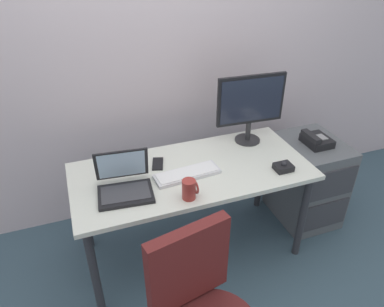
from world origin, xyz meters
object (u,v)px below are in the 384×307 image
object	(u,v)px
desk_phone	(316,140)
cell_phone	(158,164)
trackball_mouse	(283,167)
coffee_mug	(189,189)
file_cabinet	(307,181)
laptop	(124,183)
keyboard	(187,174)
monitor_main	(251,104)

from	to	relation	value
desk_phone	cell_phone	size ratio (longest dim) A/B	1.41
trackball_mouse	coffee_mug	distance (m)	0.65
file_cabinet	laptop	world-z (taller)	laptop
desk_phone	keyboard	size ratio (longest dim) A/B	0.48
file_cabinet	desk_phone	size ratio (longest dim) A/B	3.38
trackball_mouse	cell_phone	distance (m)	0.80
keyboard	desk_phone	bearing A→B (deg)	5.17
laptop	cell_phone	size ratio (longest dim) A/B	2.38
trackball_mouse	coffee_mug	world-z (taller)	coffee_mug
file_cabinet	monitor_main	distance (m)	0.82
monitor_main	keyboard	bearing A→B (deg)	-154.55
trackball_mouse	file_cabinet	bearing A→B (deg)	30.65
keyboard	cell_phone	xyz separation A→B (m)	(-0.14, 0.18, -0.01)
desk_phone	laptop	world-z (taller)	laptop
desk_phone	cell_phone	xyz separation A→B (m)	(-1.15, 0.09, 0.00)
monitor_main	keyboard	distance (m)	0.67
desk_phone	trackball_mouse	bearing A→B (deg)	-150.51
keyboard	trackball_mouse	bearing A→B (deg)	-14.18
coffee_mug	laptop	bearing A→B (deg)	149.89
monitor_main	trackball_mouse	bearing A→B (deg)	-84.70
monitor_main	cell_phone	distance (m)	0.75
coffee_mug	cell_phone	bearing A→B (deg)	101.26
keyboard	laptop	size ratio (longest dim) A/B	1.24
desk_phone	coffee_mug	bearing A→B (deg)	-164.35
desk_phone	monitor_main	distance (m)	0.57
monitor_main	cell_phone	world-z (taller)	monitor_main
keyboard	monitor_main	bearing A→B (deg)	25.45
file_cabinet	laptop	bearing A→B (deg)	-174.90
trackball_mouse	coffee_mug	xyz separation A→B (m)	(-0.65, -0.06, 0.04)
file_cabinet	coffee_mug	world-z (taller)	coffee_mug
laptop	cell_phone	xyz separation A→B (m)	(0.25, 0.20, -0.05)
monitor_main	cell_phone	size ratio (longest dim) A/B	3.45
cell_phone	keyboard	bearing A→B (deg)	-35.74
laptop	cell_phone	world-z (taller)	laptop
keyboard	laptop	world-z (taller)	laptop
file_cabinet	monitor_main	size ratio (longest dim) A/B	1.38
desk_phone	cell_phone	bearing A→B (deg)	175.53
keyboard	trackball_mouse	size ratio (longest dim) A/B	3.81
desk_phone	monitor_main	size ratio (longest dim) A/B	0.41
keyboard	file_cabinet	bearing A→B (deg)	6.04
desk_phone	coffee_mug	xyz separation A→B (m)	(-1.08, -0.30, 0.05)
file_cabinet	desk_phone	bearing A→B (deg)	-116.78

